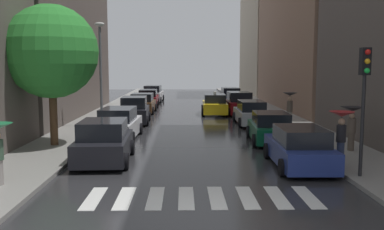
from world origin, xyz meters
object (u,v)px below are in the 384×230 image
object	(u,v)px
parked_car_left_nearest	(104,143)
pedestrian_by_kerb	(290,102)
parked_car_left_fifth	(148,98)
parked_car_left_sixth	(153,94)
pedestrian_near_tree	(341,126)
parked_car_right_fifth	(230,98)
pedestrian_far_side	(352,119)
traffic_light_right_corner	(364,83)
parked_car_right_nearest	(299,148)
parked_car_left_second	(119,124)
parked_car_left_fourth	(143,104)
taxi_midroad	(215,105)
parked_car_right_second	(270,128)
parked_car_right_third	(251,113)
lamp_post_left	(101,66)
parked_car_left_third	(134,111)
parked_car_right_fourth	(239,104)
street_tree_left	(51,52)

from	to	relation	value
parked_car_left_nearest	pedestrian_by_kerb	xyz separation A→B (m)	(9.83, 9.46, 0.79)
parked_car_left_fifth	parked_car_left_sixth	size ratio (longest dim) A/B	0.96
pedestrian_near_tree	pedestrian_by_kerb	world-z (taller)	pedestrian_by_kerb
parked_car_left_fifth	parked_car_right_fifth	xyz separation A→B (m)	(7.81, 0.05, 0.07)
pedestrian_far_side	traffic_light_right_corner	distance (m)	4.87
parked_car_left_fifth	parked_car_right_nearest	size ratio (longest dim) A/B	1.01
parked_car_left_second	parked_car_left_fourth	xyz separation A→B (m)	(0.07, 12.58, -0.03)
parked_car_left_sixth	parked_car_right_nearest	distance (m)	30.92
taxi_midroad	pedestrian_near_tree	xyz separation A→B (m)	(3.50, -17.80, 0.81)
pedestrian_near_tree	parked_car_left_second	bearing A→B (deg)	134.44
parked_car_right_fifth	pedestrian_by_kerb	xyz separation A→B (m)	(2.14, -14.25, 0.76)
parked_car_right_second	parked_car_right_fifth	distance (m)	19.42
parked_car_right_third	lamp_post_left	size ratio (longest dim) A/B	0.75
parked_car_left_fifth	parked_car_left_sixth	xyz separation A→B (m)	(0.08, 5.32, 0.06)
parked_car_left_nearest	parked_car_right_third	bearing A→B (deg)	-37.11
pedestrian_far_side	lamp_post_left	size ratio (longest dim) A/B	0.31
parked_car_left_sixth	traffic_light_right_corner	distance (m)	33.31
parked_car_left_third	parked_car_right_nearest	xyz separation A→B (m)	(7.69, -12.57, -0.11)
parked_car_right_second	lamp_post_left	size ratio (longest dim) A/B	0.68
parked_car_right_nearest	parked_car_right_fourth	distance (m)	17.89
parked_car_left_nearest	pedestrian_near_tree	size ratio (longest dim) A/B	2.16
taxi_midroad	pedestrian_by_kerb	distance (m)	8.49
parked_car_left_fifth	taxi_midroad	world-z (taller)	taxi_midroad
parked_car_right_fifth	street_tree_left	world-z (taller)	street_tree_left
parked_car_left_sixth	pedestrian_near_tree	size ratio (longest dim) A/B	2.40
parked_car_left_fourth	lamp_post_left	size ratio (longest dim) A/B	0.65
pedestrian_by_kerb	parked_car_right_nearest	bearing A→B (deg)	103.45
taxi_midroad	street_tree_left	world-z (taller)	street_tree_left
pedestrian_far_side	street_tree_left	distance (m)	13.86
parked_car_left_second	pedestrian_near_tree	distance (m)	11.40
parked_car_left_fourth	taxi_midroad	world-z (taller)	taxi_midroad
parked_car_left_fifth	traffic_light_right_corner	distance (m)	28.28
street_tree_left	lamp_post_left	bearing A→B (deg)	80.41
parked_car_left_fourth	taxi_midroad	xyz separation A→B (m)	(5.83, -1.18, 0.01)
parked_car_right_fifth	lamp_post_left	bearing A→B (deg)	145.65
street_tree_left	traffic_light_right_corner	xyz separation A→B (m)	(12.06, -6.02, -1.21)
parked_car_left_fifth	parked_car_right_nearest	distance (m)	25.82
parked_car_right_fifth	parked_car_right_second	bearing A→B (deg)	178.88
lamp_post_left	pedestrian_near_tree	bearing A→B (deg)	-43.12
pedestrian_by_kerb	lamp_post_left	distance (m)	11.88
parked_car_left_fourth	pedestrian_near_tree	bearing A→B (deg)	-152.65
parked_car_left_fifth	lamp_post_left	xyz separation A→B (m)	(-1.71, -14.31, 3.07)
pedestrian_by_kerb	lamp_post_left	xyz separation A→B (m)	(-11.67, -0.10, 2.24)
parked_car_right_nearest	street_tree_left	bearing A→B (deg)	69.65
pedestrian_near_tree	parked_car_right_nearest	bearing A→B (deg)	168.73
parked_car_right_second	street_tree_left	world-z (taller)	street_tree_left
parked_car_left_third	pedestrian_near_tree	bearing A→B (deg)	-145.46
parked_car_right_nearest	pedestrian_far_side	bearing A→B (deg)	-49.98
parked_car_left_nearest	parked_car_right_second	distance (m)	8.70
parked_car_left_second	parked_car_right_nearest	xyz separation A→B (m)	(7.82, -6.41, -0.05)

